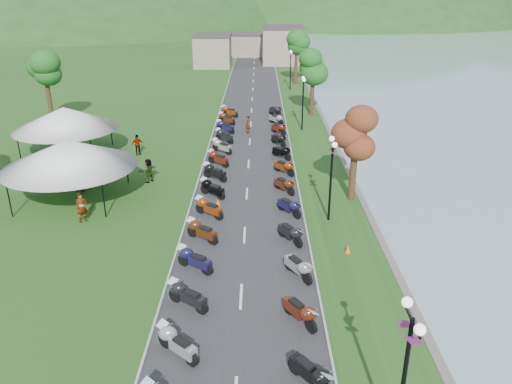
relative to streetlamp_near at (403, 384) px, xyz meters
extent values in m
cube|color=#313133|center=(-4.96, 37.94, -2.49)|extent=(7.00, 120.00, 0.02)
cube|color=gray|center=(-6.96, 82.94, 0.00)|extent=(18.00, 16.00, 5.00)
imported|color=slate|center=(-14.62, 15.62, -2.50)|extent=(0.84, 0.83, 1.87)
imported|color=slate|center=(-16.45, 20.39, -2.50)|extent=(1.01, 0.78, 1.85)
imported|color=slate|center=(-15.95, 20.87, -2.50)|extent=(0.84, 1.11, 1.60)
cone|color=#F2590C|center=(-6.68, 7.43, -2.24)|extent=(0.33, 0.33, 0.52)
camera|label=1|loc=(-4.18, -11.10, 10.65)|focal=35.00mm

